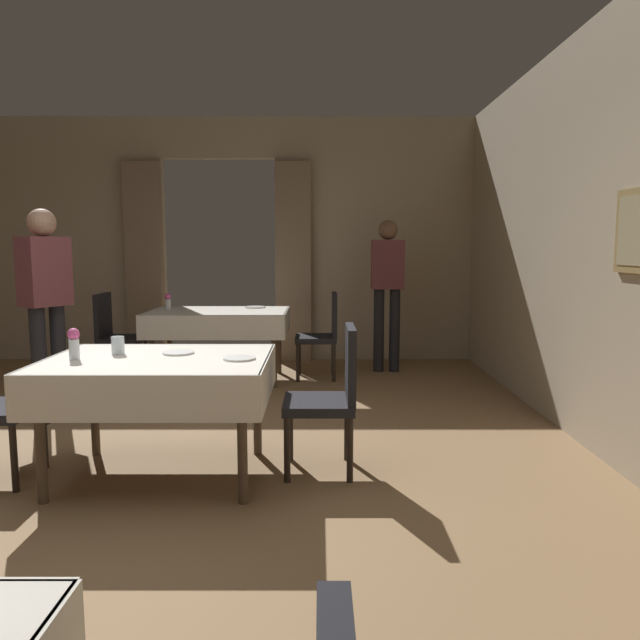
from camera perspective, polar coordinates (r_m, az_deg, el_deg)
name	(u,v)px	position (r m, az deg, el deg)	size (l,w,h in m)	color
ground	(106,491)	(3.85, -19.75, -15.08)	(10.08, 10.08, 0.00)	olive
wall_back	(219,240)	(7.64, -9.59, 7.56)	(6.40, 0.27, 3.00)	tan
dining_table_mid	(158,372)	(3.79, -15.22, -4.80)	(1.35, 1.03, 0.75)	#4C3D2D
dining_table_far	(218,319)	(6.44, -9.75, 0.12)	(1.47, 0.94, 0.75)	#4C3D2D
chair_mid_right	(331,392)	(3.78, 1.04, -6.84)	(0.44, 0.44, 0.93)	black
chair_far_left	(114,332)	(6.76, -19.09, -1.10)	(0.44, 0.44, 0.93)	black
chair_far_right	(323,331)	(6.45, 0.26, -1.08)	(0.44, 0.44, 0.93)	black
flower_vase_mid	(73,343)	(3.85, -22.51, -2.02)	(0.07, 0.07, 0.19)	silver
glass_mid_b	(117,345)	(3.96, -18.80, -2.31)	(0.08, 0.08, 0.11)	silver
plate_mid_c	(178,353)	(3.88, -13.44, -3.04)	(0.20, 0.20, 0.01)	white
plate_mid_d	(238,358)	(3.62, -7.79, -3.63)	(0.20, 0.20, 0.01)	white
flower_vase_far	(167,301)	(6.61, -14.39, 1.78)	(0.07, 0.07, 0.18)	silver
plate_far_b	(254,307)	(6.68, -6.30, 1.23)	(0.23, 0.23, 0.01)	white
person_waiter_by_doorway	(45,297)	(5.26, -24.78, 2.03)	(0.37, 0.42, 1.72)	black
person_diner_standing_aside	(386,282)	(6.80, 6.36, 3.60)	(0.36, 0.22, 1.72)	black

